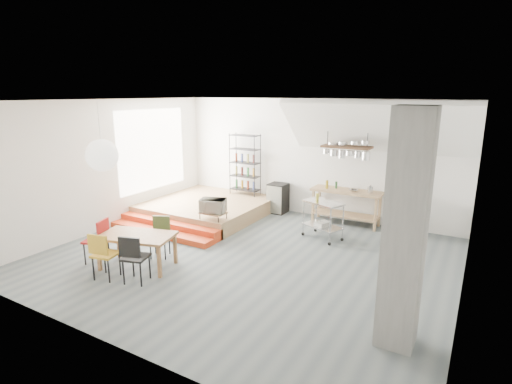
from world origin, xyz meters
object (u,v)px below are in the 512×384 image
Objects in this scene: stove at (402,214)px; rolling_cart at (323,215)px; dining_table at (137,238)px; mini_fridge at (278,198)px.

stove is 1.15× the size of rolling_cart.
stove reaches higher than dining_table.
rolling_cart is at bearing -138.98° from stove.
stove is 1.39× the size of mini_fridge.
dining_table is at bearing -98.46° from mini_fridge.
mini_fridge reaches higher than dining_table.
dining_table is (-4.10, -4.65, 0.12)m from stove.
dining_table is 1.87× the size of mini_fridge.
stove is 3.40m from mini_fridge.
stove is at bearing 32.84° from dining_table.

